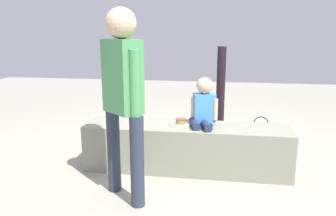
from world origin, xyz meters
TOP-DOWN VIEW (x-y plane):
  - ground_plane at (0.00, 0.00)m, footprint 12.00×12.00m
  - concrete_ledge at (0.00, 0.00)m, footprint 2.05×0.47m
  - child_seated at (0.16, 0.02)m, footprint 0.29×0.34m
  - adult_standing at (-0.45, -0.68)m, footprint 0.38×0.35m
  - cake_plate at (-0.06, 0.02)m, footprint 0.22×0.22m
  - gift_bag at (0.47, 0.64)m, footprint 0.23×0.08m
  - railing_post at (0.33, 1.01)m, footprint 0.36×0.36m
  - water_bottle_near_gift at (0.00, 0.63)m, footprint 0.06×0.06m
  - water_bottle_far_side at (-0.26, 0.60)m, footprint 0.07×0.07m
  - cake_box_white at (-0.18, 1.17)m, footprint 0.35×0.32m
  - handbag_black_leather at (0.87, 1.20)m, footprint 0.26×0.12m

SIDE VIEW (x-z plane):
  - ground_plane at x=0.00m, z-range 0.00..0.00m
  - cake_box_white at x=-0.18m, z-range 0.00..0.10m
  - water_bottle_near_gift at x=0.00m, z-range -0.01..0.19m
  - water_bottle_far_side at x=-0.26m, z-range -0.01..0.20m
  - handbag_black_leather at x=0.87m, z-range -0.04..0.24m
  - gift_bag at x=0.47m, z-range -0.02..0.35m
  - concrete_ledge at x=0.00m, z-range 0.00..0.46m
  - railing_post at x=0.33m, z-range -0.14..1.06m
  - cake_plate at x=-0.06m, z-range 0.45..0.52m
  - child_seated at x=0.16m, z-range 0.44..0.92m
  - adult_standing at x=-0.45m, z-range 0.16..1.73m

